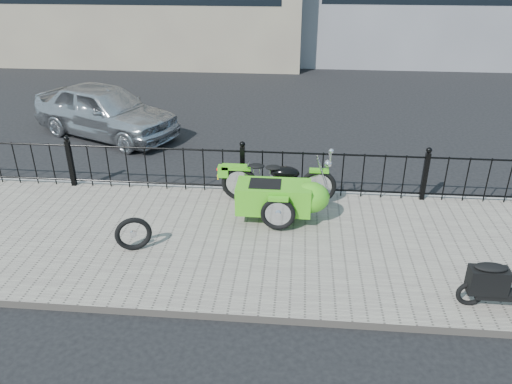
# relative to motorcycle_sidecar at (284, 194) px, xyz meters

# --- Properties ---
(ground) EXTENTS (120.00, 120.00, 0.00)m
(ground) POSITION_rel_motorcycle_sidecar_xyz_m (-0.85, -0.34, -0.59)
(ground) COLOR black
(ground) RESTS_ON ground
(sidewalk) EXTENTS (30.00, 3.80, 0.12)m
(sidewalk) POSITION_rel_motorcycle_sidecar_xyz_m (-0.85, -0.84, -0.53)
(sidewalk) COLOR slate
(sidewalk) RESTS_ON ground
(curb) EXTENTS (30.00, 0.10, 0.12)m
(curb) POSITION_rel_motorcycle_sidecar_xyz_m (-0.85, 1.10, -0.53)
(curb) COLOR gray
(curb) RESTS_ON ground
(iron_fence) EXTENTS (14.11, 0.11, 1.08)m
(iron_fence) POSITION_rel_motorcycle_sidecar_xyz_m (-0.85, 0.96, -0.01)
(iron_fence) COLOR black
(iron_fence) RESTS_ON sidewalk
(motorcycle_sidecar) EXTENTS (2.28, 1.48, 0.98)m
(motorcycle_sidecar) POSITION_rel_motorcycle_sidecar_xyz_m (0.00, 0.00, 0.00)
(motorcycle_sidecar) COLOR black
(motorcycle_sidecar) RESTS_ON sidewalk
(scooter) EXTENTS (1.41, 0.41, 0.95)m
(scooter) POSITION_rel_motorcycle_sidecar_xyz_m (3.05, -2.24, -0.11)
(scooter) COLOR black
(scooter) RESTS_ON sidewalk
(spare_tire) EXTENTS (0.58, 0.30, 0.59)m
(spare_tire) POSITION_rel_motorcycle_sidecar_xyz_m (-2.36, -1.30, -0.18)
(spare_tire) COLOR black
(spare_tire) RESTS_ON sidewalk
(sedan_car) EXTENTS (4.36, 3.16, 1.38)m
(sedan_car) POSITION_rel_motorcycle_sidecar_xyz_m (-4.83, 4.22, 0.10)
(sedan_car) COLOR #AEB1B6
(sedan_car) RESTS_ON ground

